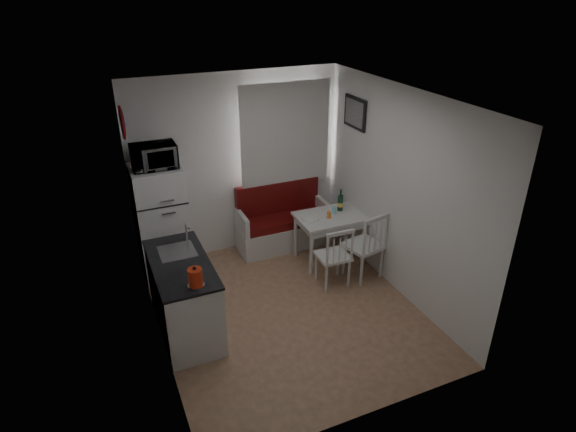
{
  "coord_description": "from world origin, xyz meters",
  "views": [
    {
      "loc": [
        -1.9,
        -4.41,
        3.67
      ],
      "look_at": [
        0.23,
        0.5,
        1.02
      ],
      "focal_mm": 30.0,
      "sensor_mm": 36.0,
      "label": 1
    }
  ],
  "objects_px": {
    "dining_table": "(330,221)",
    "wine_bottle": "(340,200)",
    "kitchen_counter": "(184,296)",
    "chair_right": "(368,240)",
    "microwave": "(154,156)",
    "kettle": "(195,277)",
    "chair_left": "(337,251)",
    "bench": "(282,226)",
    "fridge": "(162,223)"
  },
  "relations": [
    {
      "from": "microwave",
      "to": "kettle",
      "type": "relative_size",
      "value": 2.35
    },
    {
      "from": "kitchen_counter",
      "to": "wine_bottle",
      "type": "xyz_separation_m",
      "value": [
        2.45,
        0.82,
        0.4
      ]
    },
    {
      "from": "microwave",
      "to": "wine_bottle",
      "type": "distance_m",
      "value": 2.61
    },
    {
      "from": "chair_left",
      "to": "microwave",
      "type": "xyz_separation_m",
      "value": [
        -1.97,
        1.13,
        1.19
      ]
    },
    {
      "from": "fridge",
      "to": "microwave",
      "type": "height_order",
      "value": "microwave"
    },
    {
      "from": "bench",
      "to": "kettle",
      "type": "distance_m",
      "value": 2.65
    },
    {
      "from": "kettle",
      "to": "microwave",
      "type": "bearing_deg",
      "value": 90.99
    },
    {
      "from": "fridge",
      "to": "bench",
      "type": "bearing_deg",
      "value": 3.63
    },
    {
      "from": "chair_left",
      "to": "kettle",
      "type": "distance_m",
      "value": 2.09
    },
    {
      "from": "bench",
      "to": "dining_table",
      "type": "distance_m",
      "value": 0.84
    },
    {
      "from": "bench",
      "to": "chair_left",
      "type": "xyz_separation_m",
      "value": [
        0.21,
        -1.3,
        0.21
      ]
    },
    {
      "from": "dining_table",
      "to": "wine_bottle",
      "type": "bearing_deg",
      "value": 26.47
    },
    {
      "from": "microwave",
      "to": "chair_left",
      "type": "bearing_deg",
      "value": -29.93
    },
    {
      "from": "bench",
      "to": "chair_left",
      "type": "distance_m",
      "value": 1.33
    },
    {
      "from": "kitchen_counter",
      "to": "chair_right",
      "type": "distance_m",
      "value": 2.45
    },
    {
      "from": "chair_right",
      "to": "fridge",
      "type": "distance_m",
      "value": 2.71
    },
    {
      "from": "kitchen_counter",
      "to": "microwave",
      "type": "height_order",
      "value": "microwave"
    },
    {
      "from": "chair_right",
      "to": "microwave",
      "type": "height_order",
      "value": "microwave"
    },
    {
      "from": "chair_right",
      "to": "wine_bottle",
      "type": "height_order",
      "value": "wine_bottle"
    },
    {
      "from": "chair_left",
      "to": "fridge",
      "type": "xyz_separation_m",
      "value": [
        -1.97,
        1.18,
        0.25
      ]
    },
    {
      "from": "kitchen_counter",
      "to": "bench",
      "type": "relative_size",
      "value": 0.97
    },
    {
      "from": "chair_left",
      "to": "chair_right",
      "type": "relative_size",
      "value": 0.85
    },
    {
      "from": "bench",
      "to": "microwave",
      "type": "height_order",
      "value": "microwave"
    },
    {
      "from": "bench",
      "to": "kettle",
      "type": "relative_size",
      "value": 5.93
    },
    {
      "from": "chair_right",
      "to": "kettle",
      "type": "height_order",
      "value": "kettle"
    },
    {
      "from": "wine_bottle",
      "to": "kettle",
      "type": "bearing_deg",
      "value": -150.57
    },
    {
      "from": "microwave",
      "to": "kettle",
      "type": "xyz_separation_m",
      "value": [
        0.03,
        -1.73,
        -0.71
      ]
    },
    {
      "from": "kitchen_counter",
      "to": "bench",
      "type": "distance_m",
      "value": 2.24
    },
    {
      "from": "dining_table",
      "to": "fridge",
      "type": "distance_m",
      "value": 2.29
    },
    {
      "from": "microwave",
      "to": "kettle",
      "type": "height_order",
      "value": "microwave"
    },
    {
      "from": "fridge",
      "to": "microwave",
      "type": "xyz_separation_m",
      "value": [
        0.0,
        -0.05,
        0.94
      ]
    },
    {
      "from": "fridge",
      "to": "microwave",
      "type": "bearing_deg",
      "value": -90.0
    },
    {
      "from": "microwave",
      "to": "kettle",
      "type": "bearing_deg",
      "value": -89.01
    },
    {
      "from": "wine_bottle",
      "to": "microwave",
      "type": "bearing_deg",
      "value": 171.21
    },
    {
      "from": "bench",
      "to": "chair_right",
      "type": "relative_size",
      "value": 2.51
    },
    {
      "from": "bench",
      "to": "chair_right",
      "type": "xyz_separation_m",
      "value": [
        0.67,
        -1.31,
        0.28
      ]
    },
    {
      "from": "kitchen_counter",
      "to": "wine_bottle",
      "type": "bearing_deg",
      "value": 18.47
    },
    {
      "from": "kettle",
      "to": "wine_bottle",
      "type": "distance_m",
      "value": 2.76
    },
    {
      "from": "bench",
      "to": "fridge",
      "type": "height_order",
      "value": "fridge"
    },
    {
      "from": "dining_table",
      "to": "fridge",
      "type": "height_order",
      "value": "fridge"
    },
    {
      "from": "wine_bottle",
      "to": "dining_table",
      "type": "bearing_deg",
      "value": -154.46
    },
    {
      "from": "bench",
      "to": "fridge",
      "type": "bearing_deg",
      "value": -176.37
    },
    {
      "from": "chair_right",
      "to": "kettle",
      "type": "bearing_deg",
      "value": -179.09
    },
    {
      "from": "kettle",
      "to": "bench",
      "type": "bearing_deg",
      "value": 47.62
    },
    {
      "from": "kitchen_counter",
      "to": "wine_bottle",
      "type": "height_order",
      "value": "kitchen_counter"
    },
    {
      "from": "chair_right",
      "to": "bench",
      "type": "bearing_deg",
      "value": 104.51
    },
    {
      "from": "kettle",
      "to": "chair_right",
      "type": "bearing_deg",
      "value": 13.68
    },
    {
      "from": "bench",
      "to": "dining_table",
      "type": "xyz_separation_m",
      "value": [
        0.46,
        -0.64,
        0.29
      ]
    },
    {
      "from": "chair_right",
      "to": "microwave",
      "type": "bearing_deg",
      "value": 141.98
    },
    {
      "from": "fridge",
      "to": "wine_bottle",
      "type": "bearing_deg",
      "value": -9.94
    }
  ]
}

